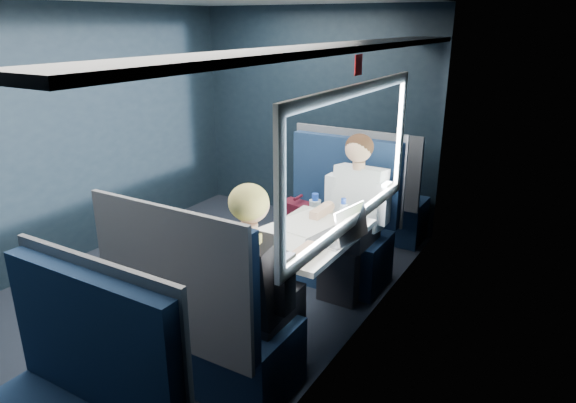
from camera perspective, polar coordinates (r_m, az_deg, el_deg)
The scene contains 12 objects.
ground at distance 4.44m, azimuth -10.19°, elevation -9.71°, with size 2.80×4.20×0.01m, color black.
room_shell at distance 3.93m, azimuth -11.21°, elevation 9.44°, with size 3.00×4.40×2.40m.
table at distance 3.61m, azimuth 1.82°, elevation -4.66°, with size 0.62×1.00×0.74m.
seat_bay_near at distance 4.49m, azimuth 5.01°, elevation -3.09°, with size 1.04×0.62×1.26m.
seat_bay_far at distance 3.18m, azimuth -9.10°, elevation -13.58°, with size 1.04×0.62×1.26m.
seat_row_front at distance 5.29m, azimuth 9.48°, elevation 0.12°, with size 1.04×0.51×1.16m.
man at distance 4.14m, azimuth 7.32°, elevation -0.73°, with size 0.53×0.56×1.32m.
woman at distance 3.00m, azimuth -3.63°, elevation -8.52°, with size 0.53×0.56×1.32m.
papers at distance 3.65m, azimuth 1.79°, elevation -3.02°, with size 0.48×0.70×0.01m, color white.
laptop at distance 3.44m, azimuth 6.08°, elevation -3.31°, with size 0.31×0.37×0.25m.
bottle_small at distance 3.66m, azimuth 6.13°, elevation -1.45°, with size 0.06×0.06×0.22m.
cup at distance 3.85m, azimuth 7.41°, elevation -1.30°, with size 0.06×0.06×0.08m, color white.
Camera 1 is at (2.61, -2.89, 2.13)m, focal length 32.00 mm.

